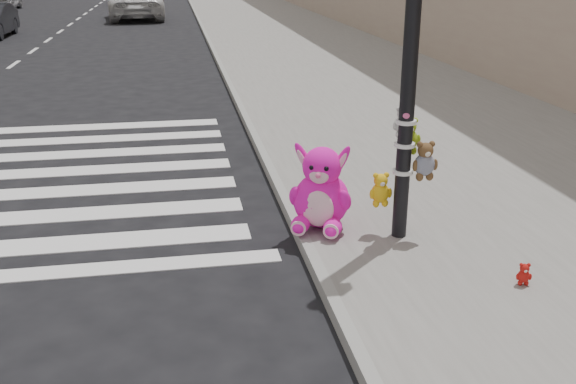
{
  "coord_description": "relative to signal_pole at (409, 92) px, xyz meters",
  "views": [
    {
      "loc": [
        0.25,
        -4.43,
        3.08
      ],
      "look_at": [
        1.34,
        1.76,
        0.75
      ],
      "focal_mm": 40.0,
      "sensor_mm": 36.0,
      "label": 1
    }
  ],
  "objects": [
    {
      "name": "ground",
      "position": [
        -2.62,
        -1.82,
        -1.75
      ],
      "size": [
        120.0,
        120.0,
        0.0
      ],
      "primitive_type": "plane",
      "color": "black",
      "rests_on": "ground"
    },
    {
      "name": "sidewalk_near",
      "position": [
        2.38,
        8.18,
        -1.68
      ],
      "size": [
        7.0,
        80.0,
        0.14
      ],
      "primitive_type": "cube",
      "color": "slate",
      "rests_on": "ground"
    },
    {
      "name": "curb_edge",
      "position": [
        -1.07,
        8.18,
        -1.68
      ],
      "size": [
        0.12,
        80.0,
        0.15
      ],
      "primitive_type": "cube",
      "color": "gray",
      "rests_on": "ground"
    },
    {
      "name": "signal_pole",
      "position": [
        0.0,
        0.0,
        0.0
      ],
      "size": [
        0.7,
        0.5,
        4.0
      ],
      "color": "black",
      "rests_on": "sidewalk_near"
    },
    {
      "name": "pink_bunny",
      "position": [
        -0.83,
        0.35,
        -1.2
      ],
      "size": [
        0.84,
        0.91,
        1.01
      ],
      "rotation": [
        0.0,
        0.0,
        -0.4
      ],
      "color": "#FF15BA",
      "rests_on": "sidewalk_near"
    },
    {
      "name": "red_teddy",
      "position": [
        0.76,
        -1.32,
        -1.5
      ],
      "size": [
        0.17,
        0.14,
        0.23
      ],
      "primitive_type": null,
      "rotation": [
        0.0,
        0.0,
        -0.21
      ],
      "color": "red",
      "rests_on": "sidewalk_near"
    },
    {
      "name": "car_white_near",
      "position": [
        -4.19,
        28.38,
        -0.97
      ],
      "size": [
        3.1,
        5.85,
        1.57
      ],
      "primitive_type": "imported",
      "rotation": [
        0.0,
        0.0,
        3.23
      ],
      "color": "silver",
      "rests_on": "ground"
    }
  ]
}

